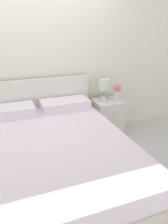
# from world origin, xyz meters

# --- Properties ---
(ground_plane) EXTENTS (12.00, 12.00, 0.00)m
(ground_plane) POSITION_xyz_m (0.00, 0.00, 0.00)
(ground_plane) COLOR #BCB7B2
(wall_back) EXTENTS (8.00, 0.06, 2.60)m
(wall_back) POSITION_xyz_m (0.00, 0.07, 1.30)
(wall_back) COLOR silver
(wall_back) RESTS_ON ground_plane
(bed) EXTENTS (1.70, 2.20, 1.00)m
(bed) POSITION_xyz_m (0.00, -1.03, 0.30)
(bed) COLOR beige
(bed) RESTS_ON ground_plane
(nightstand) EXTENTS (0.45, 0.42, 0.60)m
(nightstand) POSITION_xyz_m (1.13, -0.22, 0.30)
(nightstand) COLOR silver
(nightstand) RESTS_ON ground_plane
(table_lamp) EXTENTS (0.18, 0.18, 0.34)m
(table_lamp) POSITION_xyz_m (1.08, -0.14, 0.82)
(table_lamp) COLOR beige
(table_lamp) RESTS_ON nightstand
(flower_vase) EXTENTS (0.13, 0.13, 0.26)m
(flower_vase) POSITION_xyz_m (1.27, -0.24, 0.76)
(flower_vase) COLOR silver
(flower_vase) RESTS_ON nightstand
(teacup) EXTENTS (0.12, 0.12, 0.07)m
(teacup) POSITION_xyz_m (1.02, -0.27, 0.63)
(teacup) COLOR white
(teacup) RESTS_ON nightstand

